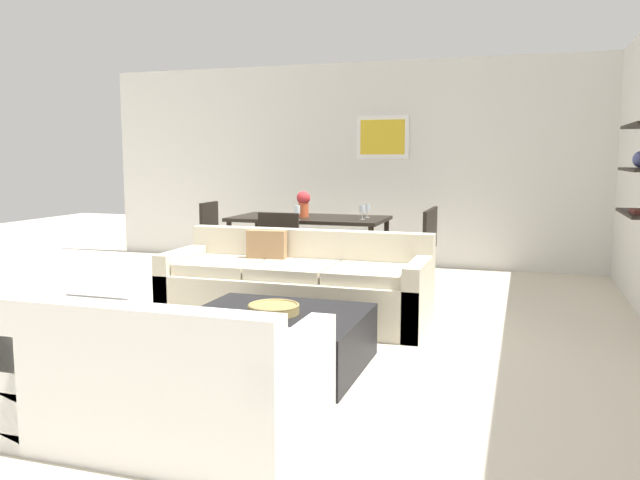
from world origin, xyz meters
TOP-DOWN VIEW (x-y plane):
  - ground_plane at (0.00, 0.00)m, footprint 18.00×18.00m
  - back_wall_unit at (0.30, 3.53)m, footprint 8.40×0.09m
  - sofa_beige at (0.05, 0.34)m, footprint 2.34×0.90m
  - loveseat_white at (0.26, -2.15)m, footprint 1.48×0.90m
  - coffee_table at (0.35, -0.92)m, footprint 1.20×1.04m
  - decorative_bowl at (0.34, -0.93)m, footprint 0.36×0.36m
  - dining_table at (-0.45, 2.17)m, footprint 1.81×0.94m
  - dining_chair_right_near at (0.86, 1.96)m, footprint 0.44×0.44m
  - dining_chair_right_far at (0.86, 2.38)m, footprint 0.44×0.44m
  - dining_chair_left_far at (-1.76, 2.38)m, footprint 0.44×0.44m
  - dining_chair_foot at (-0.45, 1.29)m, footprint 0.44×0.44m
  - wine_glass_foot at (-0.45, 1.76)m, footprint 0.06×0.06m
  - wine_glass_right_far at (0.22, 2.29)m, footprint 0.07×0.07m
  - wine_glass_right_near at (0.22, 2.05)m, footprint 0.06×0.06m
  - centerpiece_vase at (-0.51, 2.13)m, footprint 0.16×0.16m

SIDE VIEW (x-z plane):
  - ground_plane at x=0.00m, z-range 0.00..0.00m
  - coffee_table at x=0.35m, z-range 0.00..0.38m
  - sofa_beige at x=0.05m, z-range -0.10..0.68m
  - loveseat_white at x=0.26m, z-range -0.10..0.68m
  - decorative_bowl at x=0.34m, z-range 0.38..0.45m
  - dining_chair_right_near at x=0.86m, z-range 0.06..0.94m
  - dining_chair_right_far at x=0.86m, z-range 0.06..0.94m
  - dining_chair_left_far at x=-1.76m, z-range 0.06..0.94m
  - dining_chair_foot at x=-0.45m, z-range 0.06..0.94m
  - dining_table at x=-0.45m, z-range 0.31..1.06m
  - wine_glass_foot at x=-0.45m, z-range 0.78..0.94m
  - wine_glass_right_far at x=0.22m, z-range 0.78..0.94m
  - wine_glass_right_near at x=0.22m, z-range 0.78..0.95m
  - centerpiece_vase at x=-0.51m, z-range 0.77..1.08m
  - back_wall_unit at x=0.30m, z-range 0.00..2.70m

